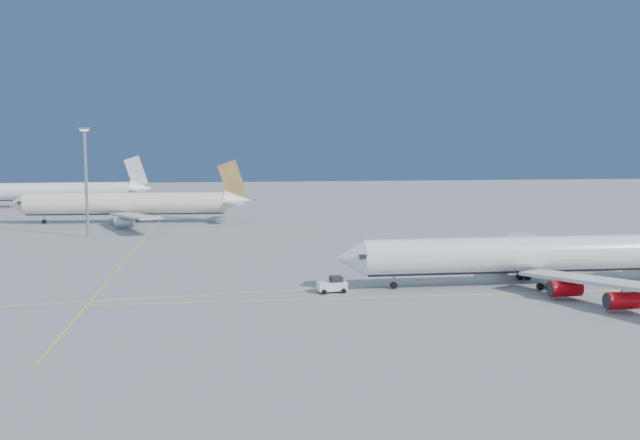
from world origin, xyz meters
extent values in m
plane|color=slate|center=(0.00, 0.00, 0.00)|extent=(500.00, 500.00, 0.00)
cube|color=yellow|center=(5.00, -14.00, 0.01)|extent=(90.00, 0.18, 0.02)
cube|color=yellow|center=(0.00, -6.00, 0.01)|extent=(118.86, 16.88, 0.02)
cube|color=yellow|center=(-40.00, 30.00, 0.01)|extent=(0.18, 140.00, 0.02)
cylinder|color=white|center=(26.71, -8.29, 4.94)|extent=(53.23, 6.09, 5.51)
cone|color=white|center=(-1.96, -8.61, 4.94)|extent=(4.33, 5.55, 5.51)
cube|color=black|center=(-0.16, -8.59, 5.51)|extent=(1.58, 5.25, 0.66)
cube|color=#B7B7BC|center=(31.69, -23.66, 3.42)|extent=(16.71, 26.80, 0.52)
cube|color=#B7B7BC|center=(31.35, 7.18, 3.42)|extent=(16.22, 26.97, 0.52)
cylinder|color=gray|center=(4.91, -8.53, 1.61)|extent=(0.23, 0.23, 2.18)
cylinder|color=black|center=(4.91, -8.53, 0.52)|extent=(1.05, 0.68, 1.04)
cylinder|color=gray|center=(27.70, -12.18, 1.61)|extent=(0.30, 0.30, 2.18)
cylinder|color=black|center=(27.70, -12.18, 0.52)|extent=(1.05, 0.87, 1.04)
cylinder|color=gray|center=(27.61, -4.39, 1.61)|extent=(0.30, 0.30, 2.18)
cylinder|color=black|center=(27.61, -4.39, 0.52)|extent=(1.05, 0.87, 1.04)
cylinder|color=#BF080F|center=(27.80, -18.75, 1.64)|extent=(4.58, 2.42, 2.37)
cylinder|color=#BF080F|center=(31.91, -26.96, 1.64)|extent=(4.58, 2.42, 2.37)
cylinder|color=#BF080F|center=(27.57, 2.18, 1.64)|extent=(4.58, 2.42, 2.37)
cylinder|color=#BF080F|center=(31.50, 10.48, 1.64)|extent=(4.58, 2.42, 2.37)
cylinder|color=beige|center=(-48.33, 81.99, 5.26)|extent=(53.29, 8.06, 5.82)
cone|color=beige|center=(-77.10, 83.21, 5.26)|extent=(4.84, 6.01, 5.82)
cone|color=beige|center=(-18.24, 80.72, 5.87)|extent=(7.37, 5.83, 5.53)
cube|color=black|center=(-75.16, 83.13, 5.87)|extent=(1.87, 5.59, 0.71)
cube|color=#B7B7BC|center=(-44.08, 65.76, 3.66)|extent=(16.25, 28.31, 0.56)
cube|color=#B7B7BC|center=(-42.73, 97.81, 3.66)|extent=(18.23, 27.64, 0.56)
cube|color=#AF9541|center=(-19.77, 80.78, 11.56)|extent=(7.86, 0.79, 10.80)
cylinder|color=gray|center=(-70.08, 82.92, 1.74)|extent=(0.25, 0.25, 2.35)
cylinder|color=black|center=(-70.08, 82.92, 0.56)|extent=(1.15, 0.76, 1.12)
cylinder|color=gray|center=(-47.48, 77.82, 1.74)|extent=(0.33, 0.33, 2.35)
cylinder|color=black|center=(-47.48, 77.82, 0.56)|extent=(1.16, 0.97, 1.12)
cylinder|color=gray|center=(-47.13, 86.08, 1.74)|extent=(0.33, 0.33, 2.35)
cylinder|color=black|center=(-47.13, 86.08, 0.56)|extent=(1.16, 0.97, 1.12)
cylinder|color=#B7B7BC|center=(-46.88, 68.74, 1.74)|extent=(5.00, 2.76, 2.55)
cylinder|color=#B7B7BC|center=(-45.77, 95.08, 1.74)|extent=(5.00, 2.76, 2.55)
cylinder|color=white|center=(-79.34, 128.96, 5.21)|extent=(51.21, 7.45, 5.72)
cone|color=white|center=(-50.26, 129.95, 5.82)|extent=(7.33, 5.67, 5.43)
cube|color=#B7B7BC|center=(-74.13, 113.63, 3.63)|extent=(17.57, 26.82, 0.56)
cube|color=#B7B7BC|center=(-75.19, 144.61, 3.63)|extent=(16.03, 27.32, 0.56)
cube|color=silver|center=(-51.79, 129.90, 11.49)|extent=(7.86, 0.73, 10.80)
cylinder|color=gray|center=(-78.18, 124.92, 1.74)|extent=(0.33, 0.33, 2.35)
cylinder|color=black|center=(-78.18, 124.92, 0.56)|extent=(1.15, 0.96, 1.12)
cylinder|color=gray|center=(-78.46, 133.08, 1.74)|extent=(0.33, 0.33, 2.35)
cylinder|color=black|center=(-78.46, 133.08, 0.56)|extent=(1.15, 0.96, 1.12)
cylinder|color=#B7B7BC|center=(-77.10, 116.29, 1.72)|extent=(4.98, 2.72, 2.55)
cylinder|color=#B7B7BC|center=(-77.97, 141.76, 1.72)|extent=(4.98, 2.72, 2.55)
cube|color=white|center=(-4.93, -9.94, 0.98)|extent=(4.60, 2.75, 1.30)
cube|color=black|center=(-4.28, -9.85, 1.95)|extent=(1.97, 2.07, 0.98)
cylinder|color=black|center=(-6.27, -11.28, 0.38)|extent=(0.80, 0.48, 0.76)
cylinder|color=black|center=(-6.59, -9.02, 0.38)|extent=(0.80, 0.48, 0.76)
cylinder|color=black|center=(-3.27, -10.86, 0.38)|extent=(0.80, 0.48, 0.76)
cylinder|color=black|center=(-3.58, -8.60, 0.38)|extent=(0.80, 0.48, 0.76)
cylinder|color=gray|center=(-53.27, 55.46, 12.44)|extent=(0.70, 0.70, 24.89)
cube|color=gray|center=(-53.27, 55.46, 25.09)|extent=(2.19, 2.19, 0.50)
cube|color=white|center=(-53.27, 55.46, 24.69)|extent=(1.59, 1.59, 0.25)
camera|label=1|loc=(-19.47, -114.30, 23.52)|focal=40.00mm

